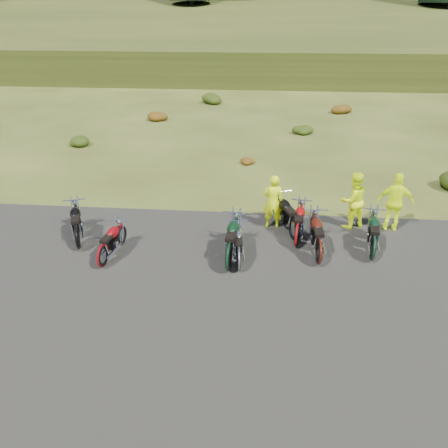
# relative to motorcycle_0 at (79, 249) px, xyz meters

# --- Properties ---
(ground) EXTENTS (300.00, 300.00, 0.00)m
(ground) POSITION_rel_motorcycle_0_xyz_m (5.09, -1.13, 0.00)
(ground) COLOR #373E14
(ground) RESTS_ON ground
(gravel_pad) EXTENTS (20.00, 12.00, 0.04)m
(gravel_pad) POSITION_rel_motorcycle_0_xyz_m (5.09, -3.13, 0.00)
(gravel_pad) COLOR black
(gravel_pad) RESTS_ON ground
(hill_slope) EXTENTS (300.00, 45.97, 9.37)m
(hill_slope) POSITION_rel_motorcycle_0_xyz_m (5.09, 48.87, 0.00)
(hill_slope) COLOR #303B13
(hill_slope) RESTS_ON ground
(hill_plateau) EXTENTS (300.00, 90.00, 9.17)m
(hill_plateau) POSITION_rel_motorcycle_0_xyz_m (5.09, 108.87, 0.00)
(hill_plateau) COLOR #303B13
(hill_plateau) RESTS_ON ground
(shrub_1) EXTENTS (1.03, 1.03, 0.61)m
(shrub_1) POSITION_rel_motorcycle_0_xyz_m (-4.01, 10.17, 0.31)
(shrub_1) COLOR #1B310C
(shrub_1) RESTS_ON ground
(shrub_2) EXTENTS (1.30, 1.30, 0.77)m
(shrub_2) POSITION_rel_motorcycle_0_xyz_m (-1.11, 15.47, 0.38)
(shrub_2) COLOR #6A2D0D
(shrub_2) RESTS_ON ground
(shrub_3) EXTENTS (1.56, 1.56, 0.92)m
(shrub_3) POSITION_rel_motorcycle_0_xyz_m (1.79, 20.77, 0.46)
(shrub_3) COLOR #1B310C
(shrub_3) RESTS_ON ground
(shrub_4) EXTENTS (0.77, 0.77, 0.45)m
(shrub_4) POSITION_rel_motorcycle_0_xyz_m (4.69, 8.07, 0.23)
(shrub_4) COLOR #6A2D0D
(shrub_4) RESTS_ON ground
(shrub_5) EXTENTS (1.03, 1.03, 0.61)m
(shrub_5) POSITION_rel_motorcycle_0_xyz_m (7.59, 13.37, 0.31)
(shrub_5) COLOR #1B310C
(shrub_5) RESTS_ON ground
(shrub_6) EXTENTS (1.30, 1.30, 0.77)m
(shrub_6) POSITION_rel_motorcycle_0_xyz_m (10.49, 18.67, 0.38)
(shrub_6) COLOR #6A2D0D
(shrub_6) RESTS_ON ground
(motorcycle_0) EXTENTS (1.44, 2.23, 1.11)m
(motorcycle_0) POSITION_rel_motorcycle_0_xyz_m (0.00, 0.00, 0.00)
(motorcycle_0) COLOR black
(motorcycle_0) RESTS_ON ground
(motorcycle_1) EXTENTS (0.86, 1.94, 0.98)m
(motorcycle_1) POSITION_rel_motorcycle_0_xyz_m (1.08, -0.90, 0.00)
(motorcycle_1) COLOR maroon
(motorcycle_1) RESTS_ON ground
(motorcycle_2) EXTENTS (0.90, 2.31, 1.19)m
(motorcycle_2) POSITION_rel_motorcycle_0_xyz_m (4.59, -0.78, 0.00)
(motorcycle_2) COLOR black
(motorcycle_2) RESTS_ON ground
(motorcycle_3) EXTENTS (0.81, 1.95, 0.99)m
(motorcycle_3) POSITION_rel_motorcycle_0_xyz_m (4.86, -0.74, 0.00)
(motorcycle_3) COLOR #99999D
(motorcycle_3) RESTS_ON ground
(motorcycle_4) EXTENTS (0.77, 2.18, 1.14)m
(motorcycle_4) POSITION_rel_motorcycle_0_xyz_m (7.08, -0.23, 0.00)
(motorcycle_4) COLOR #49150C
(motorcycle_4) RESTS_ON ground
(motorcycle_5) EXTENTS (1.42, 2.32, 1.15)m
(motorcycle_5) POSITION_rel_motorcycle_0_xyz_m (6.45, 1.08, 0.00)
(motorcycle_5) COLOR black
(motorcycle_5) RESTS_ON ground
(motorcycle_6) EXTENTS (0.97, 2.10, 1.06)m
(motorcycle_6) POSITION_rel_motorcycle_0_xyz_m (6.52, 0.72, 0.00)
(motorcycle_6) COLOR #9C0B0C
(motorcycle_6) RESTS_ON ground
(motorcycle_7) EXTENTS (1.04, 2.19, 1.10)m
(motorcycle_7) POSITION_rel_motorcycle_0_xyz_m (8.64, 0.10, 0.00)
(motorcycle_7) COLOR black
(motorcycle_7) RESTS_ON ground
(person_middle) EXTENTS (0.68, 0.46, 1.80)m
(person_middle) POSITION_rel_motorcycle_0_xyz_m (5.80, 1.89, 0.90)
(person_middle) COLOR #E1F80D
(person_middle) RESTS_ON ground
(person_right_a) EXTENTS (1.12, 1.02, 1.88)m
(person_right_a) POSITION_rel_motorcycle_0_xyz_m (8.35, 2.14, 0.94)
(person_right_a) COLOR #E1F80D
(person_right_a) RESTS_ON ground
(person_right_b) EXTENTS (1.18, 0.64, 1.92)m
(person_right_b) POSITION_rel_motorcycle_0_xyz_m (9.65, 2.05, 0.96)
(person_right_b) COLOR #E1F80D
(person_right_b) RESTS_ON ground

